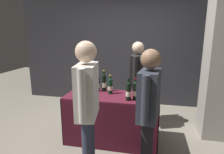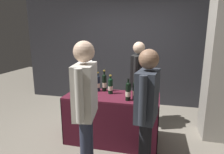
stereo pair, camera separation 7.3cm
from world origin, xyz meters
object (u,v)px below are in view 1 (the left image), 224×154
(wine_glass_near_vendor, at_px, (148,96))
(vendor_presenter, at_px, (137,76))
(featured_wine_bottle, at_px, (104,82))
(display_bottle_0, at_px, (143,87))
(taster_foreground_right, at_px, (87,101))
(tasting_table, at_px, (112,110))

(wine_glass_near_vendor, height_order, vendor_presenter, vendor_presenter)
(featured_wine_bottle, relative_size, display_bottle_0, 1.06)
(taster_foreground_right, bearing_deg, wine_glass_near_vendor, -50.42)
(display_bottle_0, relative_size, taster_foreground_right, 0.21)
(featured_wine_bottle, relative_size, vendor_presenter, 0.23)
(featured_wine_bottle, relative_size, wine_glass_near_vendor, 3.04)
(featured_wine_bottle, xyz_separation_m, wine_glass_near_vendor, (0.76, -0.39, -0.07))
(tasting_table, bearing_deg, wine_glass_near_vendor, -18.42)
(tasting_table, height_order, vendor_presenter, vendor_presenter)
(taster_foreground_right, bearing_deg, vendor_presenter, -23.22)
(tasting_table, distance_m, wine_glass_near_vendor, 0.70)
(tasting_table, height_order, featured_wine_bottle, featured_wine_bottle)
(display_bottle_0, bearing_deg, wine_glass_near_vendor, -73.01)
(tasting_table, xyz_separation_m, vendor_presenter, (0.34, 0.71, 0.44))
(featured_wine_bottle, xyz_separation_m, taster_foreground_right, (0.10, -1.13, 0.07))
(vendor_presenter, bearing_deg, featured_wine_bottle, -42.33)
(tasting_table, xyz_separation_m, wine_glass_near_vendor, (0.58, -0.19, 0.34))
(tasting_table, distance_m, taster_foreground_right, 1.06)
(featured_wine_bottle, bearing_deg, vendor_presenter, 44.54)
(tasting_table, relative_size, taster_foreground_right, 0.88)
(tasting_table, xyz_separation_m, display_bottle_0, (0.49, 0.09, 0.40))
(display_bottle_0, xyz_separation_m, wine_glass_near_vendor, (0.09, -0.28, -0.06))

